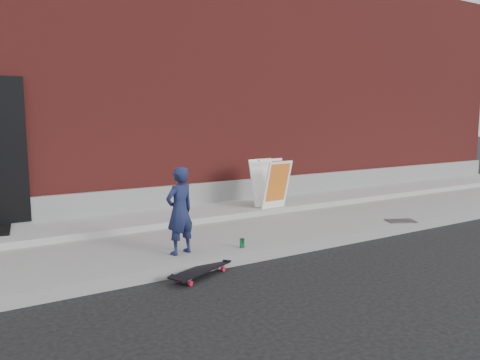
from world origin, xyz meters
TOP-DOWN VIEW (x-y plane):
  - ground at (0.00, 0.00)m, footprint 80.00×80.00m
  - sidewalk at (0.00, 1.50)m, footprint 20.00×3.00m
  - apron at (0.00, 2.40)m, footprint 20.00×1.20m
  - building at (-0.00, 6.99)m, footprint 20.00×8.10m
  - child at (-0.63, 0.43)m, footprint 0.47×0.37m
  - skateboard at (-0.61, -0.12)m, footprint 0.91×0.56m
  - pizza_sign at (1.91, 1.99)m, footprint 0.59×0.68m
  - soda_can at (0.20, 0.25)m, footprint 0.09×0.09m
  - utility_plate at (3.35, 0.20)m, footprint 0.55×0.47m

SIDE VIEW (x-z plane):
  - ground at x=0.00m, z-range 0.00..0.00m
  - sidewalk at x=0.00m, z-range 0.00..0.15m
  - skateboard at x=-0.61m, z-range 0.03..0.13m
  - utility_plate at x=3.35m, z-range 0.15..0.16m
  - apron at x=0.00m, z-range 0.15..0.25m
  - soda_can at x=0.20m, z-range 0.15..0.27m
  - pizza_sign at x=1.91m, z-range 0.25..1.15m
  - child at x=-0.63m, z-range 0.15..1.29m
  - building at x=0.00m, z-range 0.00..5.00m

